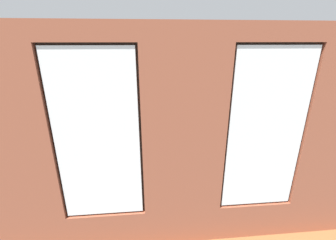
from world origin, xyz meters
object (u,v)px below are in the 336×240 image
at_px(papasan_chair, 132,115).
at_px(potted_plant_mid_room_small, 184,128).
at_px(potted_plant_corner_near_left, 234,103).
at_px(potted_plant_near_tv, 61,145).
at_px(potted_plant_by_left_couch, 235,122).
at_px(couch_left, 269,146).
at_px(potted_plant_between_couches, 250,161).
at_px(cup_ceramic, 153,136).
at_px(remote_gray, 173,136).
at_px(coffee_table, 168,136).
at_px(couch_by_window, 169,194).
at_px(table_plant_small, 162,129).
at_px(potted_plant_foreground_right, 84,107).
at_px(remote_black, 168,135).
at_px(tv_flatscreen, 53,119).
at_px(potted_plant_corner_far_left, 330,168).
at_px(media_console, 57,141).

bearing_deg(papasan_chair, potted_plant_mid_room_small, 153.77).
relative_size(potted_plant_corner_near_left, potted_plant_near_tv, 1.14).
xyz_separation_m(potted_plant_corner_near_left, potted_plant_by_left_couch, (0.54, 1.57, -0.20)).
distance_m(couch_left, potted_plant_between_couches, 2.13).
bearing_deg(potted_plant_mid_room_small, cup_ceramic, 44.47).
xyz_separation_m(remote_gray, potted_plant_near_tv, (2.61, 0.86, 0.29)).
bearing_deg(coffee_table, couch_by_window, 84.91).
distance_m(table_plant_small, potted_plant_foreground_right, 3.22).
height_order(remote_black, potted_plant_near_tv, potted_plant_near_tv).
bearing_deg(potted_plant_by_left_couch, potted_plant_mid_room_small, -12.38).
bearing_deg(remote_black, potted_plant_near_tv, -28.49).
bearing_deg(remote_black, table_plant_small, -80.90).
bearing_deg(potted_plant_between_couches, cup_ceramic, -53.68).
height_order(remote_black, potted_plant_corner_near_left, potted_plant_corner_near_left).
height_order(table_plant_small, remote_gray, table_plant_small).
height_order(couch_left, potted_plant_mid_room_small, couch_left).
bearing_deg(coffee_table, potted_plant_near_tv, 21.63).
xyz_separation_m(couch_left, potted_plant_by_left_couch, (0.40, -1.33, 0.17)).
distance_m(remote_gray, potted_plant_corner_near_left, 3.40).
xyz_separation_m(coffee_table, papasan_chair, (1.09, -1.69, 0.10)).
height_order(couch_by_window, tv_flatscreen, tv_flatscreen).
relative_size(remote_gray, potted_plant_near_tv, 0.13).
bearing_deg(remote_gray, cup_ceramic, -68.94).
bearing_deg(potted_plant_mid_room_small, potted_plant_corner_far_left, 121.57).
bearing_deg(media_console, remote_gray, 175.74).
height_order(couch_by_window, remote_gray, couch_by_window).
xyz_separation_m(table_plant_small, potted_plant_corner_far_left, (-2.85, 2.63, 0.22)).
bearing_deg(potted_plant_corner_near_left, couch_by_window, 57.64).
bearing_deg(couch_by_window, couch_left, -149.08).
bearing_deg(remote_gray, couch_by_window, 13.00).
xyz_separation_m(potted_plant_corner_far_left, potted_plant_by_left_couch, (0.56, -3.06, -0.25)).
xyz_separation_m(potted_plant_corner_far_left, potted_plant_between_couches, (1.44, -0.13, 0.13)).
relative_size(remote_black, potted_plant_between_couches, 0.13).
relative_size(table_plant_small, remote_black, 1.47).
bearing_deg(tv_flatscreen, papasan_chair, -141.02).
relative_size(coffee_table, potted_plant_by_left_couch, 1.96).
xyz_separation_m(couch_by_window, cup_ceramic, (0.22, -2.30, 0.12)).
bearing_deg(couch_by_window, potted_plant_near_tv, -32.19).
distance_m(remote_gray, potted_plant_between_couches, 2.57).
bearing_deg(potted_plant_by_left_couch, remote_black, 14.23).
distance_m(table_plant_small, potted_plant_mid_room_small, 1.12).
bearing_deg(papasan_chair, cup_ceramic, 109.58).
bearing_deg(papasan_chair, potted_plant_corner_near_left, -173.78).
bearing_deg(tv_flatscreen, potted_plant_by_left_couch, -175.26).
distance_m(table_plant_small, tv_flatscreen, 2.89).
bearing_deg(potted_plant_mid_room_small, media_console, 11.93).
bearing_deg(potted_plant_by_left_couch, potted_plant_corner_far_left, 100.30).
bearing_deg(couch_by_window, potted_plant_corner_near_left, -122.36).
xyz_separation_m(cup_ceramic, papasan_chair, (0.65, -1.82, 0.00)).
distance_m(cup_ceramic, potted_plant_foreground_right, 3.19).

